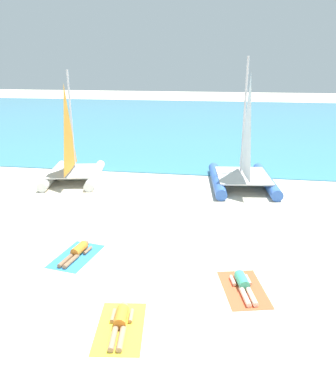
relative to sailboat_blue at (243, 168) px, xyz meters
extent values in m
plane|color=beige|center=(-2.98, -0.09, -0.92)|extent=(120.00, 120.00, 0.00)
cube|color=teal|center=(-2.98, 21.49, -0.90)|extent=(120.00, 40.00, 0.05)
cylinder|color=blue|center=(-1.25, 0.00, -0.65)|extent=(1.10, 4.77, 0.54)
cylinder|color=blue|center=(1.22, 0.29, -0.65)|extent=(1.10, 4.77, 0.54)
cube|color=silver|center=(0.01, -0.08, -0.35)|extent=(2.83, 3.31, 0.07)
cylinder|color=silver|center=(-0.07, 0.59, 2.44)|extent=(0.11, 0.11, 5.64)
pyramid|color=white|center=(0.06, -0.51, 2.27)|extent=(0.36, 2.47, 4.74)
cylinder|color=white|center=(-9.86, -0.43, -0.68)|extent=(1.27, 4.27, 0.49)
cylinder|color=white|center=(-7.67, -0.01, -0.68)|extent=(1.27, 4.27, 0.49)
cube|color=silver|center=(-8.73, -0.42, -0.41)|extent=(2.70, 3.09, 0.06)
cylinder|color=silver|center=(-8.84, 0.18, 2.09)|extent=(0.10, 0.10, 5.06)
pyramid|color=orange|center=(-8.65, -0.81, 1.94)|extent=(0.48, 2.20, 4.25)
cube|color=#338CD8|center=(-5.45, -8.19, -0.92)|extent=(1.39, 2.05, 0.01)
cylinder|color=orange|center=(-5.42, -7.99, -0.76)|extent=(0.39, 0.66, 0.30)
sphere|color=#8C6647|center=(-5.36, -7.59, -0.76)|extent=(0.22, 0.22, 0.22)
cylinder|color=#8C6647|center=(-5.62, -8.62, -0.84)|extent=(0.26, 0.79, 0.14)
cylinder|color=#8C6647|center=(-5.44, -8.65, -0.84)|extent=(0.26, 0.79, 0.14)
cylinder|color=#8C6647|center=(-5.62, -7.81, -0.85)|extent=(0.17, 0.46, 0.10)
cylinder|color=#8C6647|center=(-5.18, -7.88, -0.85)|extent=(0.17, 0.46, 0.10)
cube|color=yellow|center=(-3.10, -11.33, -0.92)|extent=(1.35, 2.03, 0.01)
cylinder|color=orange|center=(-3.13, -11.13, -0.76)|extent=(0.38, 0.66, 0.30)
sphere|color=tan|center=(-3.18, -10.72, -0.76)|extent=(0.22, 0.22, 0.22)
cylinder|color=tan|center=(-3.13, -11.79, -0.84)|extent=(0.25, 0.79, 0.14)
cylinder|color=tan|center=(-2.95, -11.76, -0.84)|extent=(0.25, 0.79, 0.14)
cylinder|color=tan|center=(-3.37, -11.01, -0.85)|extent=(0.16, 0.46, 0.10)
cylinder|color=tan|center=(-2.93, -10.95, -0.85)|extent=(0.16, 0.46, 0.10)
cube|color=#EA5933|center=(-0.17, -9.25, -0.92)|extent=(1.52, 2.11, 0.01)
cylinder|color=#3FB28C|center=(-0.22, -9.05, -0.76)|extent=(0.44, 0.67, 0.30)
sphere|color=beige|center=(-0.31, -8.65, -0.76)|extent=(0.22, 0.22, 0.22)
cylinder|color=beige|center=(-0.15, -9.70, -0.84)|extent=(0.32, 0.79, 0.14)
cylinder|color=beige|center=(0.02, -9.66, -0.84)|extent=(0.32, 0.79, 0.14)
cylinder|color=beige|center=(-0.47, -8.95, -0.85)|extent=(0.20, 0.46, 0.10)
cylinder|color=beige|center=(-0.04, -8.85, -0.85)|extent=(0.20, 0.46, 0.10)
camera|label=1|loc=(-0.81, -18.50, 5.07)|focal=35.58mm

